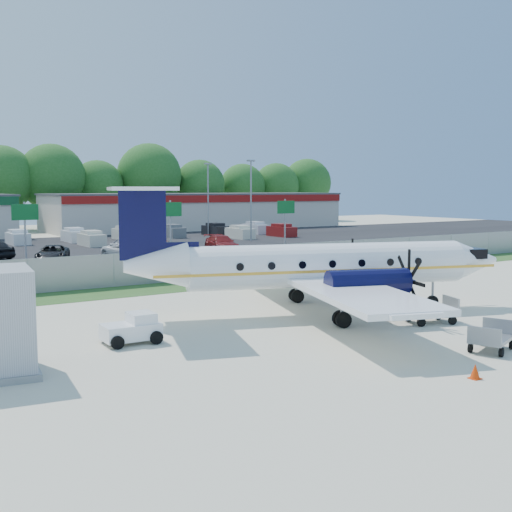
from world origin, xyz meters
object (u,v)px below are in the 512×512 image
baggage_cart_near (491,338)px  baggage_cart_far (430,311)px  aircraft (319,265)px  pushback_tug (133,329)px

baggage_cart_near → baggage_cart_far: bearing=67.8°
baggage_cart_near → baggage_cart_far: baggage_cart_far is taller
aircraft → baggage_cart_far: size_ratio=7.98×
baggage_cart_far → baggage_cart_near: bearing=-112.2°
aircraft → baggage_cart_near: aircraft is taller
pushback_tug → baggage_cart_far: size_ratio=0.89×
pushback_tug → aircraft: bearing=4.4°
pushback_tug → baggage_cart_near: size_ratio=0.96×
aircraft → baggage_cart_far: 5.48m
pushback_tug → baggage_cart_far: bearing=-16.5°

